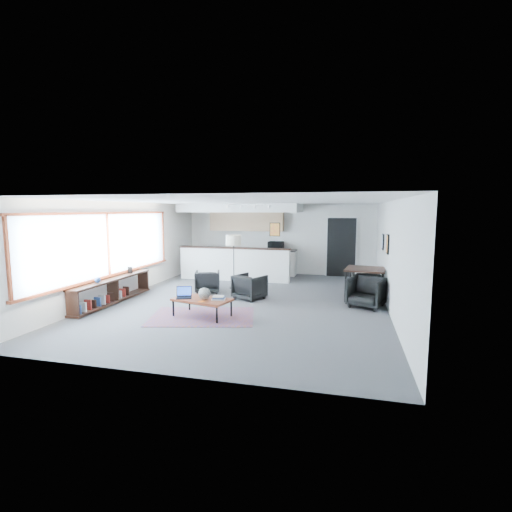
% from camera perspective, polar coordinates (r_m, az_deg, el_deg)
% --- Properties ---
extents(room, '(7.02, 9.02, 2.62)m').
position_cam_1_polar(room, '(9.56, -1.39, 0.60)').
color(room, '#4B4B4E').
rests_on(room, ground).
extents(window, '(0.10, 5.95, 1.66)m').
position_cam_1_polar(window, '(10.24, -21.85, 1.39)').
color(window, '#8CBFFF').
rests_on(window, room).
extents(console, '(0.35, 3.00, 0.80)m').
position_cam_1_polar(console, '(10.19, -21.30, -5.04)').
color(console, black).
rests_on(console, floor).
extents(kitchenette, '(4.20, 1.96, 2.60)m').
position_cam_1_polar(kitchenette, '(13.43, -2.14, 2.81)').
color(kitchenette, white).
rests_on(kitchenette, floor).
extents(doorway, '(1.10, 0.12, 2.15)m').
position_cam_1_polar(doorway, '(13.65, 12.99, 1.42)').
color(doorway, black).
rests_on(doorway, room).
extents(track_light, '(1.60, 0.07, 0.15)m').
position_cam_1_polar(track_light, '(11.78, -1.35, 7.80)').
color(track_light, silver).
rests_on(track_light, room).
extents(wall_art_lower, '(0.03, 0.38, 0.48)m').
position_cam_1_polar(wall_art_lower, '(9.64, 19.58, 1.74)').
color(wall_art_lower, black).
rests_on(wall_art_lower, room).
extents(wall_art_upper, '(0.03, 0.34, 0.44)m').
position_cam_1_polar(wall_art_upper, '(10.94, 18.92, 2.09)').
color(wall_art_upper, black).
rests_on(wall_art_upper, room).
extents(kilim_rug, '(2.59, 2.05, 0.01)m').
position_cam_1_polar(kilim_rug, '(8.52, -8.24, -9.17)').
color(kilim_rug, '#5F3849').
rests_on(kilim_rug, floor).
extents(coffee_table, '(1.39, 0.96, 0.41)m').
position_cam_1_polar(coffee_table, '(8.42, -8.29, -6.72)').
color(coffee_table, maroon).
rests_on(coffee_table, floor).
extents(laptop, '(0.42, 0.38, 0.24)m').
position_cam_1_polar(laptop, '(8.59, -11.01, -5.81)').
color(laptop, black).
rests_on(laptop, coffee_table).
extents(ceramic_pot, '(0.26, 0.26, 0.26)m').
position_cam_1_polar(ceramic_pot, '(8.31, -7.95, -5.74)').
color(ceramic_pot, gray).
rests_on(ceramic_pot, coffee_table).
extents(book_stack, '(0.31, 0.27, 0.09)m').
position_cam_1_polar(book_stack, '(8.26, -5.77, -6.44)').
color(book_stack, silver).
rests_on(book_stack, coffee_table).
extents(coaster, '(0.13, 0.13, 0.01)m').
position_cam_1_polar(coaster, '(8.15, -8.41, -6.94)').
color(coaster, '#E5590C').
rests_on(coaster, coffee_table).
extents(armchair_left, '(0.85, 0.82, 0.70)m').
position_cam_1_polar(armchair_left, '(10.84, -7.48, -3.77)').
color(armchair_left, black).
rests_on(armchair_left, floor).
extents(armchair_right, '(0.92, 0.90, 0.74)m').
position_cam_1_polar(armchair_right, '(9.96, -0.98, -4.57)').
color(armchair_right, black).
rests_on(armchair_right, floor).
extents(floor_lamp, '(0.61, 0.61, 1.63)m').
position_cam_1_polar(floor_lamp, '(11.22, -3.46, 2.15)').
color(floor_lamp, black).
rests_on(floor_lamp, floor).
extents(dining_table, '(1.13, 1.13, 0.85)m').
position_cam_1_polar(dining_table, '(10.22, 16.50, -2.25)').
color(dining_table, black).
rests_on(dining_table, floor).
extents(dining_chair_near, '(0.85, 0.83, 0.69)m').
position_cam_1_polar(dining_chair_near, '(9.55, 16.61, -5.51)').
color(dining_chair_near, black).
rests_on(dining_chair_near, floor).
extents(dining_chair_far, '(0.70, 0.66, 0.64)m').
position_cam_1_polar(dining_chair_far, '(10.75, 16.32, -4.25)').
color(dining_chair_far, black).
rests_on(dining_chair_far, floor).
extents(microwave, '(0.56, 0.33, 0.37)m').
position_cam_1_polar(microwave, '(13.61, 3.07, 1.75)').
color(microwave, black).
rests_on(microwave, kitchenette).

